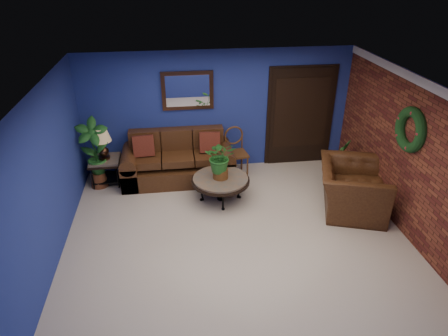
{
  "coord_description": "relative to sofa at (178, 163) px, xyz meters",
  "views": [
    {
      "loc": [
        -0.91,
        -5.2,
        4.06
      ],
      "look_at": [
        -0.14,
        0.55,
        0.97
      ],
      "focal_mm": 32.0,
      "sensor_mm": 36.0,
      "label": 1
    }
  ],
  "objects": [
    {
      "name": "sofa",
      "position": [
        0.0,
        0.0,
        0.0
      ],
      "size": [
        2.23,
        0.96,
        1.0
      ],
      "color": "#4B2D15",
      "rests_on": "ground"
    },
    {
      "name": "tall_plant",
      "position": [
        -1.58,
        -0.13,
        0.43
      ],
      "size": [
        0.62,
        0.42,
        1.41
      ],
      "color": "brown",
      "rests_on": "ground"
    },
    {
      "name": "floor_plant",
      "position": [
        3.22,
        -0.5,
        0.14
      ],
      "size": [
        0.47,
        0.41,
        0.89
      ],
      "color": "brown",
      "rests_on": "ground"
    },
    {
      "name": "end_table",
      "position": [
        -1.43,
        -0.03,
        0.09
      ],
      "size": [
        0.6,
        0.6,
        0.55
      ],
      "color": "#545049",
      "rests_on": "ground"
    },
    {
      "name": "wall_left",
      "position": [
        -1.88,
        -2.08,
        0.92
      ],
      "size": [
        0.04,
        5.0,
        2.5
      ],
      "primitive_type": "cube",
      "color": "navy",
      "rests_on": "ground"
    },
    {
      "name": "floor",
      "position": [
        0.87,
        -2.08,
        -0.33
      ],
      "size": [
        5.5,
        5.5,
        0.0
      ],
      "primitive_type": "plane",
      "color": "beige",
      "rests_on": "ground"
    },
    {
      "name": "wreath",
      "position": [
        3.56,
        -2.03,
        1.37
      ],
      "size": [
        0.16,
        0.72,
        0.72
      ],
      "primitive_type": "torus",
      "rotation": [
        0.0,
        1.57,
        0.0
      ],
      "color": "black",
      "rests_on": "wall_right_brick"
    },
    {
      "name": "wall_right_brick",
      "position": [
        3.62,
        -2.08,
        0.92
      ],
      "size": [
        0.04,
        5.0,
        2.5
      ],
      "primitive_type": "cube",
      "color": "brown",
      "rests_on": "ground"
    },
    {
      "name": "coffee_plant",
      "position": [
        0.75,
        -0.95,
        0.54
      ],
      "size": [
        0.58,
        0.52,
        0.74
      ],
      "color": "brown",
      "rests_on": "coffee_table"
    },
    {
      "name": "armchair",
      "position": [
        3.02,
        -1.58,
        0.1
      ],
      "size": [
        1.5,
        1.61,
        0.85
      ],
      "primitive_type": "imported",
      "rotation": [
        0.0,
        0.0,
        1.25
      ],
      "color": "#4B2D15",
      "rests_on": "ground"
    },
    {
      "name": "ceiling",
      "position": [
        0.87,
        -2.08,
        2.17
      ],
      "size": [
        5.5,
        5.0,
        0.02
      ],
      "primitive_type": "cube",
      "color": "white",
      "rests_on": "wall_back"
    },
    {
      "name": "crown_molding",
      "position": [
        3.59,
        -2.08,
        2.1
      ],
      "size": [
        0.03,
        5.0,
        0.14
      ],
      "primitive_type": "cube",
      "color": "white",
      "rests_on": "wall_right_brick"
    },
    {
      "name": "closet_door",
      "position": [
        2.62,
        0.39,
        0.72
      ],
      "size": [
        1.44,
        0.06,
        2.18
      ],
      "primitive_type": "cube",
      "color": "black",
      "rests_on": "wall_back"
    },
    {
      "name": "side_chair",
      "position": [
        1.18,
        0.04,
        0.24
      ],
      "size": [
        0.49,
        0.49,
        1.01
      ],
      "rotation": [
        0.0,
        0.0,
        0.15
      ],
      "color": "#553318",
      "rests_on": "ground"
    },
    {
      "name": "wall_mirror",
      "position": [
        0.27,
        0.38,
        1.39
      ],
      "size": [
        1.02,
        0.06,
        0.77
      ],
      "primitive_type": "cube",
      "color": "#432617",
      "rests_on": "wall_back"
    },
    {
      "name": "table_lamp",
      "position": [
        -1.43,
        -0.03,
        0.61
      ],
      "size": [
        0.37,
        0.37,
        0.61
      ],
      "color": "#432617",
      "rests_on": "end_table"
    },
    {
      "name": "wall_back",
      "position": [
        0.87,
        0.42,
        0.92
      ],
      "size": [
        5.5,
        0.04,
        2.5
      ],
      "primitive_type": "cube",
      "color": "navy",
      "rests_on": "ground"
    },
    {
      "name": "coffee_table",
      "position": [
        0.75,
        -0.95,
        0.08
      ],
      "size": [
        1.08,
        1.08,
        0.46
      ],
      "rotation": [
        0.0,
        0.0,
        -0.08
      ],
      "color": "#545049",
      "rests_on": "ground"
    }
  ]
}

